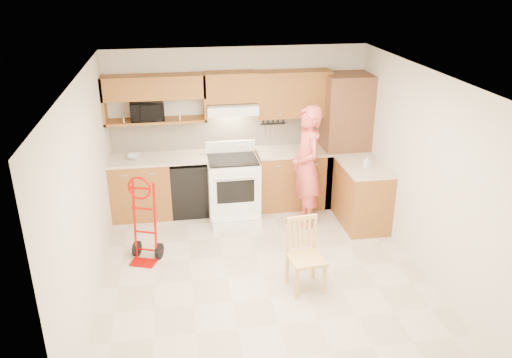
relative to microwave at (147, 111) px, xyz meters
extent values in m
cube|color=#BDAD93|center=(1.37, -2.08, -1.64)|extent=(4.00, 4.50, 0.02)
cube|color=white|center=(1.37, -2.08, 0.88)|extent=(4.00, 4.50, 0.02)
cube|color=beige|center=(1.37, 0.17, -0.38)|extent=(4.00, 0.02, 2.50)
cube|color=beige|center=(1.37, -4.34, -0.38)|extent=(4.00, 0.02, 2.50)
cube|color=beige|center=(-0.64, -2.08, -0.38)|extent=(0.02, 4.50, 2.50)
cube|color=beige|center=(3.38, -2.08, -0.38)|extent=(0.02, 4.50, 2.50)
cube|color=beige|center=(1.37, 0.15, -0.43)|extent=(3.92, 0.03, 0.55)
cube|color=brown|center=(-0.18, -0.14, -1.18)|extent=(0.90, 0.60, 0.90)
cube|color=black|center=(0.57, -0.14, -1.20)|extent=(0.60, 0.60, 0.85)
cube|color=brown|center=(2.20, -0.14, -1.18)|extent=(1.14, 0.60, 0.90)
cube|color=beige|center=(0.12, -0.13, -0.71)|extent=(1.50, 0.63, 0.04)
cube|color=beige|center=(2.20, -0.13, -0.71)|extent=(1.14, 0.63, 0.04)
cube|color=brown|center=(3.07, -0.94, -1.18)|extent=(0.60, 1.00, 0.90)
cube|color=beige|center=(3.07, -0.94, -0.71)|extent=(0.63, 1.00, 0.04)
cube|color=brown|center=(3.02, -0.14, -0.58)|extent=(0.70, 0.60, 2.10)
cube|color=brown|center=(0.12, 0.00, 0.35)|extent=(1.50, 0.33, 0.34)
cube|color=brown|center=(0.12, 0.00, -0.16)|extent=(1.50, 0.33, 0.04)
cube|color=brown|center=(1.25, 0.00, 0.31)|extent=(0.76, 0.33, 0.44)
cube|color=brown|center=(2.20, 0.00, 0.17)|extent=(1.14, 0.33, 0.70)
cube|color=white|center=(1.25, -0.06, 0.00)|extent=(0.76, 0.46, 0.14)
imported|color=black|center=(0.00, 0.00, 0.00)|extent=(0.51, 0.37, 0.27)
imported|color=#E2534D|center=(2.24, -0.81, -0.72)|extent=(0.48, 0.69, 1.82)
imported|color=white|center=(3.07, -1.03, -0.60)|extent=(0.10, 0.10, 0.17)
imported|color=white|center=(-0.22, -0.14, -0.66)|extent=(0.27, 0.27, 0.06)
camera|label=1|loc=(0.41, -7.50, 1.99)|focal=35.88mm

